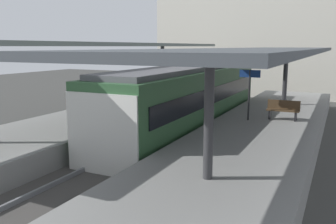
{
  "coord_description": "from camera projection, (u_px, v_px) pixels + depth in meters",
  "views": [
    {
      "loc": [
        6.58,
        -12.85,
        4.21
      ],
      "look_at": [
        0.09,
        0.49,
        1.48
      ],
      "focal_mm": 38.12,
      "sensor_mm": 36.0,
      "label": 1
    }
  ],
  "objects": [
    {
      "name": "ground_plane",
      "position": [
        161.0,
        148.0,
        14.96
      ],
      "size": [
        80.0,
        80.0,
        0.0
      ],
      "primitive_type": "plane",
      "color": "#383835"
    },
    {
      "name": "platform_left",
      "position": [
        88.0,
        128.0,
        16.5
      ],
      "size": [
        4.4,
        28.0,
        1.0
      ],
      "primitive_type": "cube",
      "color": "gray",
      "rests_on": "ground_plane"
    },
    {
      "name": "platform_right",
      "position": [
        252.0,
        148.0,
        13.23
      ],
      "size": [
        4.4,
        28.0,
        1.0
      ],
      "primitive_type": "cube",
      "color": "gray",
      "rests_on": "ground_plane"
    },
    {
      "name": "track_ballast",
      "position": [
        161.0,
        146.0,
        14.94
      ],
      "size": [
        3.2,
        28.0,
        0.2
      ],
      "primitive_type": "cube",
      "color": "#423F3D",
      "rests_on": "ground_plane"
    },
    {
      "name": "rail_near_side",
      "position": [
        146.0,
        140.0,
        15.22
      ],
      "size": [
        0.08,
        28.0,
        0.14
      ],
      "primitive_type": "cube",
      "color": "slate",
      "rests_on": "track_ballast"
    },
    {
      "name": "rail_far_side",
      "position": [
        176.0,
        144.0,
        14.6
      ],
      "size": [
        0.08,
        28.0,
        0.14
      ],
      "primitive_type": "cube",
      "color": "slate",
      "rests_on": "track_ballast"
    },
    {
      "name": "commuter_train",
      "position": [
        189.0,
        98.0,
        17.34
      ],
      "size": [
        2.78,
        14.3,
        3.1
      ],
      "color": "#2D5633",
      "rests_on": "track_ballast"
    },
    {
      "name": "canopy_left",
      "position": [
        103.0,
        45.0,
        17.06
      ],
      "size": [
        4.18,
        21.0,
        3.38
      ],
      "color": "#333335",
      "rests_on": "platform_left"
    },
    {
      "name": "canopy_right",
      "position": [
        264.0,
        51.0,
        13.83
      ],
      "size": [
        4.18,
        21.0,
        3.14
      ],
      "color": "#333335",
      "rests_on": "platform_right"
    },
    {
      "name": "platform_bench",
      "position": [
        283.0,
        109.0,
        15.78
      ],
      "size": [
        1.4,
        0.41,
        0.86
      ],
      "color": "black",
      "rests_on": "platform_right"
    },
    {
      "name": "platform_sign",
      "position": [
        250.0,
        83.0,
        15.49
      ],
      "size": [
        0.9,
        0.08,
        2.21
      ],
      "color": "#262628",
      "rests_on": "platform_right"
    },
    {
      "name": "passenger_near_bench",
      "position": [
        132.0,
        91.0,
        18.82
      ],
      "size": [
        0.36,
        0.36,
        1.72
      ],
      "color": "#232328",
      "rests_on": "platform_left"
    },
    {
      "name": "station_building_backdrop",
      "position": [
        262.0,
        32.0,
        31.67
      ],
      "size": [
        18.0,
        6.0,
        11.0
      ],
      "primitive_type": "cube",
      "color": "beige",
      "rests_on": "ground_plane"
    }
  ]
}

